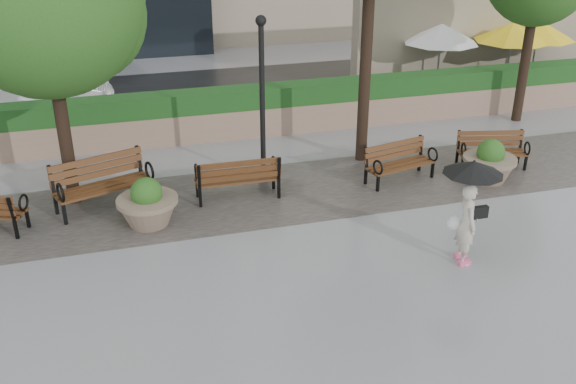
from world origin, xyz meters
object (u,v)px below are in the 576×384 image
object	(u,v)px
planter_right	(489,165)
lamppost	(262,112)
bench_2	(238,186)
bench_4	(491,158)
planter_left	(148,207)
bench_3	(399,170)
car_right	(43,94)
pedestrian	(469,202)
bench_1	(104,194)

from	to	relation	value
planter_right	lamppost	xyz separation A→B (m)	(-5.07, 1.51, 1.28)
bench_2	lamppost	size ratio (longest dim) A/B	0.49
bench_4	lamppost	bearing A→B (deg)	-174.71
planter_left	bench_2	bearing A→B (deg)	19.73
bench_3	car_right	world-z (taller)	car_right
car_right	planter_right	bearing A→B (deg)	-126.08
planter_right	pedestrian	bearing A→B (deg)	-128.56
planter_right	bench_4	bearing A→B (deg)	53.68
lamppost	pedestrian	distance (m)	5.29
lamppost	car_right	bearing A→B (deg)	128.35
bench_3	lamppost	xyz separation A→B (m)	(-3.06, 0.93, 1.41)
bench_2	planter_right	bearing A→B (deg)	174.48
bench_1	pedestrian	xyz separation A→B (m)	(6.28, -4.11, 0.87)
bench_2	planter_right	world-z (taller)	planter_right
bench_4	bench_3	bearing A→B (deg)	-163.82
pedestrian	planter_left	bearing A→B (deg)	74.20
bench_3	bench_4	size ratio (longest dim) A/B	1.03
bench_2	planter_right	distance (m)	5.90
bench_2	pedestrian	distance (m)	5.17
lamppost	pedestrian	world-z (taller)	lamppost
planter_right	car_right	size ratio (longest dim) A/B	0.30
bench_4	planter_right	distance (m)	0.87
bench_3	lamppost	bearing A→B (deg)	149.89
pedestrian	car_right	bearing A→B (deg)	48.56
bench_1	bench_4	world-z (taller)	bench_1
bench_2	lamppost	distance (m)	1.78
car_right	bench_2	bearing A→B (deg)	-146.93
bench_2	pedestrian	bearing A→B (deg)	133.73
lamppost	planter_left	bearing A→B (deg)	-151.63
bench_1	planter_right	size ratio (longest dim) A/B	1.76
bench_1	planter_left	world-z (taller)	bench_1
bench_4	bench_1	bearing A→B (deg)	-168.69
bench_3	pedestrian	bearing A→B (deg)	-109.83
bench_2	car_right	world-z (taller)	car_right
planter_right	car_right	xyz separation A→B (m)	(-10.27, 8.08, 0.28)
bench_2	bench_1	bearing A→B (deg)	-5.41
lamppost	car_right	world-z (taller)	lamppost
pedestrian	lamppost	bearing A→B (deg)	43.48
planter_left	lamppost	world-z (taller)	lamppost
bench_2	lamppost	bearing A→B (deg)	-133.34
bench_3	planter_left	bearing A→B (deg)	172.48
planter_left	lamppost	distance (m)	3.43
bench_1	bench_4	distance (m)	9.22
planter_right	pedestrian	size ratio (longest dim) A/B	0.63
bench_2	bench_4	world-z (taller)	bench_2
planter_right	pedestrian	distance (m)	3.98
bench_4	planter_left	bearing A→B (deg)	-161.64
bench_3	lamppost	size ratio (longest dim) A/B	0.47
bench_2	bench_3	bearing A→B (deg)	179.39
lamppost	bench_1	bearing A→B (deg)	-172.99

